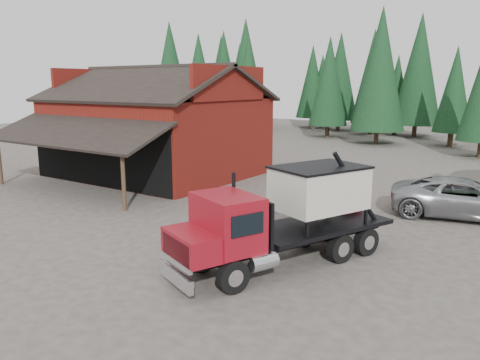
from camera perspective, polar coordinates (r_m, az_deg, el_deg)
The scene contains 7 objects.
ground at distance 17.87m, azimuth -6.70°, elevation -7.87°, with size 120.00×120.00×0.00m, color #494039.
red_barn at distance 31.77m, azimuth -10.17°, elevation 5.55°, with size 12.80×13.63×7.18m.
conifer_backdrop at distance 56.10m, azimuth 22.69°, elevation 4.62°, with size 76.00×16.00×16.00m, color black, non-canonical shape.
near_pine_a at distance 52.45m, azimuth -5.02°, elevation 12.04°, with size 4.40×4.40×11.40m.
near_pine_d at distance 49.08m, azimuth 16.72°, elevation 12.81°, with size 5.28×5.28×13.40m.
feed_truck at distance 15.56m, azimuth 5.73°, elevation -4.12°, with size 5.13×8.42×3.70m.
silver_car at distance 23.43m, azimuth 25.76°, elevation -2.01°, with size 2.95×6.39×1.78m, color #94959A.
Camera 1 is at (11.12, -12.67, 5.92)m, focal length 35.00 mm.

